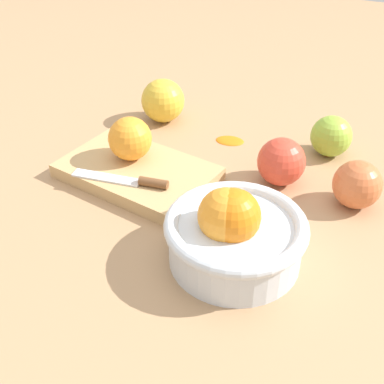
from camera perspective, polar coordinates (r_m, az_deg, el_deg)
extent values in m
plane|color=tan|center=(0.81, 1.40, 0.89)|extent=(2.40, 2.40, 0.00)
cylinder|color=silver|center=(0.66, 4.87, -5.70)|extent=(0.17, 0.17, 0.06)
torus|color=silver|center=(0.64, 5.00, -3.78)|extent=(0.18, 0.18, 0.02)
sphere|color=orange|center=(0.63, 4.59, -2.75)|extent=(0.07, 0.07, 0.07)
sphere|color=orange|center=(0.63, 3.84, -2.68)|extent=(0.07, 0.07, 0.07)
cube|color=tan|center=(0.82, -6.18, 2.25)|extent=(0.27, 0.20, 0.02)
sphere|color=orange|center=(0.82, -7.00, 5.99)|extent=(0.07, 0.07, 0.07)
cube|color=silver|center=(0.79, -9.62, 1.61)|extent=(0.11, 0.03, 0.00)
cylinder|color=brown|center=(0.76, -4.37, 1.04)|extent=(0.05, 0.02, 0.01)
sphere|color=gold|center=(0.98, -3.30, 10.25)|extent=(0.08, 0.08, 0.08)
sphere|color=#8EB738|center=(0.90, 15.42, 6.09)|extent=(0.07, 0.07, 0.07)
sphere|color=#D6422D|center=(0.81, 10.04, 3.38)|extent=(0.08, 0.08, 0.08)
sphere|color=#CC6638|center=(0.78, 18.14, 0.80)|extent=(0.07, 0.07, 0.07)
ellipsoid|color=orange|center=(0.93, 4.30, 5.97)|extent=(0.06, 0.04, 0.01)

